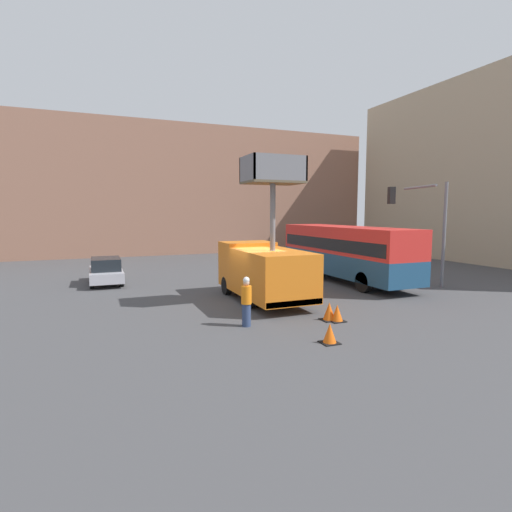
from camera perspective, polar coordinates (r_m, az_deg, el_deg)
ground_plane at (r=18.44m, az=-0.77°, el=-6.70°), size 120.00×120.00×0.00m
building_backdrop_far at (r=44.38m, az=-13.81°, el=8.97°), size 44.00×10.00×12.75m
utility_truck at (r=18.50m, az=1.13°, el=-1.69°), size 2.56×6.18×6.51m
city_bus at (r=24.61m, az=12.58°, el=0.97°), size 2.59×10.83×3.29m
traffic_light_pole at (r=23.60m, az=23.01°, el=5.23°), size 3.33×3.08×5.78m
road_worker_near_truck at (r=14.55m, az=-1.39°, el=-6.54°), size 0.38×0.38×1.82m
road_worker_directing at (r=20.96m, az=7.32°, el=-2.52°), size 0.38×0.38×1.90m
traffic_cone_near_truck at (r=15.63m, az=11.51°, el=-8.06°), size 0.57×0.57×0.65m
traffic_cone_mid_road at (r=15.73m, az=10.41°, el=-7.86°), size 0.61×0.61×0.70m
traffic_cone_far_side at (r=13.08m, az=10.48°, el=-10.89°), size 0.56×0.56×0.64m
parked_car_curbside at (r=24.75m, az=-20.64°, el=-1.98°), size 1.78×4.28×1.53m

